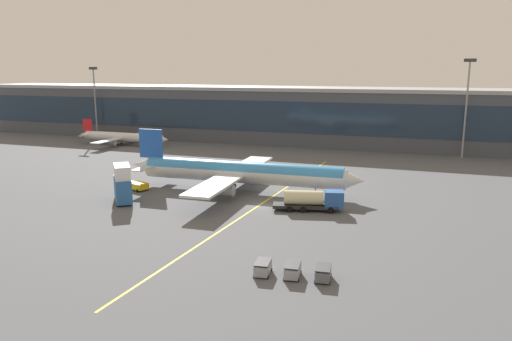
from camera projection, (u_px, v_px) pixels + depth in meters
name	position (u px, v px, depth m)	size (l,w,h in m)	color
ground_plane	(264.00, 206.00, 77.56)	(700.00, 700.00, 0.00)	#515459
apron_lead_in_line	(263.00, 203.00, 79.67)	(0.30, 80.00, 0.01)	yellow
terminal_building	(297.00, 115.00, 144.44)	(220.79, 20.57, 16.48)	#424751
main_airliner	(240.00, 172.00, 86.44)	(43.73, 34.82, 10.64)	silver
fuel_tanker	(313.00, 200.00, 74.84)	(11.08, 5.06, 3.25)	#232326
pushback_tug	(137.00, 185.00, 88.03)	(4.32, 3.35, 1.40)	yellow
catering_lift	(123.00, 184.00, 79.57)	(6.18, 6.88, 6.30)	#285B9E
baggage_cart_0	(263.00, 267.00, 51.65)	(1.90, 2.81, 1.48)	gray
baggage_cart_1	(293.00, 270.00, 50.96)	(1.90, 2.81, 1.48)	gray
baggage_cart_2	(323.00, 273.00, 50.27)	(1.90, 2.81, 1.48)	#595B60
commuter_jet_far	(123.00, 137.00, 140.13)	(29.91, 23.78, 7.22)	silver
apron_light_mast_0	(95.00, 97.00, 152.97)	(2.80, 0.50, 22.35)	gray
apron_light_mast_1	(467.00, 101.00, 117.41)	(2.80, 0.50, 24.10)	gray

